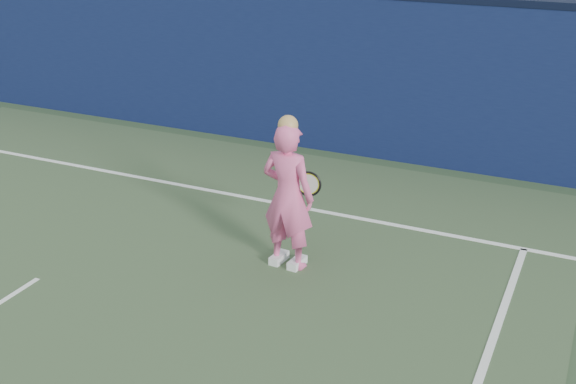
% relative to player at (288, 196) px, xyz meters
% --- Properties ---
extents(backstop_wall, '(24.00, 0.40, 2.50)m').
position_rel_player_xyz_m(backstop_wall, '(-2.38, 4.02, 0.39)').
color(backstop_wall, '#0E163D').
rests_on(backstop_wall, ground).
extents(player, '(0.66, 0.46, 1.79)m').
position_rel_player_xyz_m(player, '(0.00, 0.00, 0.00)').
color(player, '#EA5B95').
rests_on(player, ground).
extents(racket, '(0.57, 0.14, 0.31)m').
position_rel_player_xyz_m(racket, '(0.04, 0.43, -0.01)').
color(racket, black).
rests_on(racket, ground).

